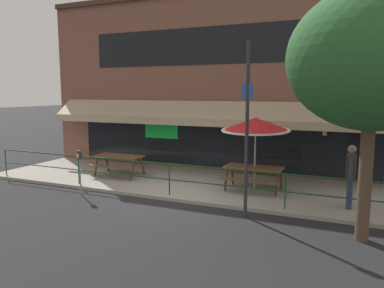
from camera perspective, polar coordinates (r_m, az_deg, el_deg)
ground_plane at (r=11.24m, az=-4.16°, el=-8.59°), size 120.00×120.00×0.00m
patio_deck at (r=12.96m, az=0.00°, el=-6.09°), size 15.00×4.00×0.10m
restaurant_building at (r=14.64m, az=3.56°, el=9.13°), size 15.00×1.60×7.04m
patio_railing at (r=11.30m, az=-3.48°, el=-4.31°), size 13.84×0.04×0.97m
picnic_table_left at (r=14.10m, az=-11.03°, el=-2.36°), size 1.80×1.42×0.76m
picnic_table_centre at (r=11.96m, az=9.35°, el=-4.17°), size 1.80×1.42×0.76m
patio_umbrella_centre at (r=11.86m, az=9.67°, el=2.93°), size 2.14×2.14×2.38m
pedestrian_walking at (r=10.82m, az=23.02°, el=-4.10°), size 0.25×0.62×1.71m
parking_meter_near at (r=12.04m, az=-16.77°, el=-2.18°), size 0.15×0.16×1.42m
street_sign_pole at (r=9.44m, az=8.36°, el=2.30°), size 0.28×0.09×4.45m
street_tree_curbside at (r=8.59m, az=26.66°, el=12.89°), size 3.50×3.15×5.89m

